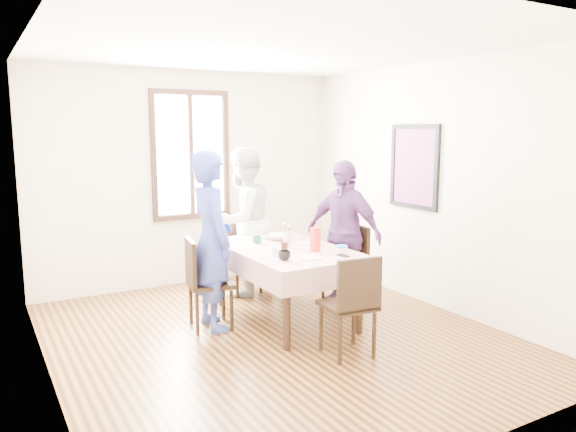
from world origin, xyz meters
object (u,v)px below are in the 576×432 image
object	(u,v)px
chair_left	(210,283)
chair_right	(344,266)
chair_far	(241,256)
chair_near	(348,305)
person_left	(211,241)
person_far	(241,221)
dining_table	(286,284)
person_right	(343,234)

from	to	relation	value
chair_left	chair_right	distance (m)	1.56
chair_far	chair_near	distance (m)	2.18
person_left	person_far	size ratio (longest dim) A/B	1.00
dining_table	chair_far	xyz separation A→B (m)	(0.00, 1.09, 0.08)
chair_left	person_left	xyz separation A→B (m)	(0.02, 0.00, 0.43)
chair_near	person_far	size ratio (longest dim) A/B	0.51
chair_far	person_left	bearing A→B (deg)	42.32
dining_table	chair_far	bearing A→B (deg)	90.00
person_left	chair_near	bearing A→B (deg)	-146.35
chair_left	person_left	bearing A→B (deg)	99.92
dining_table	chair_left	xyz separation A→B (m)	(-0.78, 0.15, 0.08)
chair_near	person_far	world-z (taller)	person_far
chair_near	person_left	distance (m)	1.51
chair_left	person_far	world-z (taller)	person_far
person_far	person_right	size ratio (longest dim) A/B	1.07
chair_right	chair_left	bearing A→B (deg)	93.07
chair_right	person_right	xyz separation A→B (m)	(-0.02, 0.00, 0.37)
chair_left	person_right	world-z (taller)	person_right
person_left	person_right	bearing A→B (deg)	-91.63
chair_far	person_right	bearing A→B (deg)	117.44
dining_table	person_far	bearing A→B (deg)	90.00
chair_far	chair_near	bearing A→B (deg)	81.26
chair_near	person_left	xyz separation A→B (m)	(-0.76, 1.24, 0.43)
chair_left	chair_near	world-z (taller)	same
chair_far	person_right	size ratio (longest dim) A/B	0.55
chair_right	person_left	world-z (taller)	person_left
chair_near	person_far	xyz separation A→B (m)	(0.00, 2.16, 0.43)
person_left	person_far	world-z (taller)	person_left
person_right	chair_right	bearing A→B (deg)	70.94
person_far	person_right	world-z (taller)	person_far
chair_left	person_far	bearing A→B (deg)	149.62
person_left	person_right	world-z (taller)	person_left
dining_table	chair_near	bearing A→B (deg)	-90.00
chair_near	person_left	size ratio (longest dim) A/B	0.51
dining_table	person_right	distance (m)	0.88
chair_far	person_left	size ratio (longest dim) A/B	0.51
dining_table	chair_near	world-z (taller)	chair_near
chair_far	chair_near	size ratio (longest dim) A/B	1.00
chair_far	person_right	distance (m)	1.34
chair_right	person_far	size ratio (longest dim) A/B	0.51
dining_table	chair_near	distance (m)	1.09
chair_right	chair_far	bearing A→B (deg)	43.61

